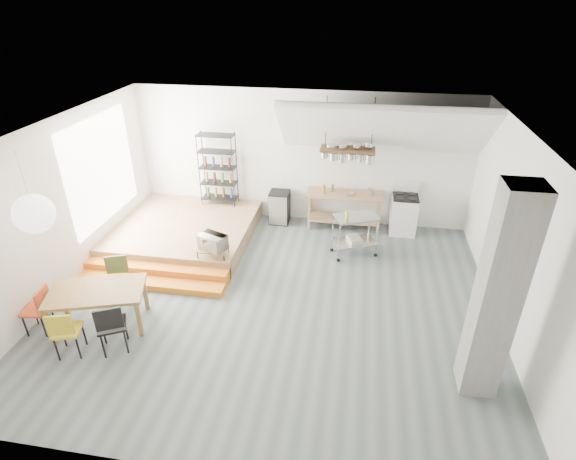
% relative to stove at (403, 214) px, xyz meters
% --- Properties ---
extents(floor, '(8.00, 8.00, 0.00)m').
position_rel_stove_xyz_m(floor, '(-2.50, -3.16, -0.48)').
color(floor, '#505B5D').
rests_on(floor, ground).
extents(wall_back, '(8.00, 0.04, 3.20)m').
position_rel_stove_xyz_m(wall_back, '(-2.50, 0.34, 1.12)').
color(wall_back, silver).
rests_on(wall_back, ground).
extents(wall_left, '(0.04, 7.00, 3.20)m').
position_rel_stove_xyz_m(wall_left, '(-6.50, -3.16, 1.12)').
color(wall_left, silver).
rests_on(wall_left, ground).
extents(wall_right, '(0.04, 7.00, 3.20)m').
position_rel_stove_xyz_m(wall_right, '(1.50, -3.16, 1.12)').
color(wall_right, silver).
rests_on(wall_right, ground).
extents(ceiling, '(8.00, 7.00, 0.02)m').
position_rel_stove_xyz_m(ceiling, '(-2.50, -3.16, 2.72)').
color(ceiling, white).
rests_on(ceiling, wall_back).
extents(slope_ceiling, '(4.40, 1.44, 1.32)m').
position_rel_stove_xyz_m(slope_ceiling, '(-0.70, -0.26, 2.07)').
color(slope_ceiling, white).
rests_on(slope_ceiling, wall_back).
extents(window_pane, '(0.02, 2.50, 2.20)m').
position_rel_stove_xyz_m(window_pane, '(-6.48, -1.66, 1.32)').
color(window_pane, white).
rests_on(window_pane, wall_left).
extents(platform, '(3.00, 3.00, 0.40)m').
position_rel_stove_xyz_m(platform, '(-5.00, -1.16, -0.28)').
color(platform, '#8F6847').
rests_on(platform, ground).
extents(step_lower, '(3.00, 0.35, 0.13)m').
position_rel_stove_xyz_m(step_lower, '(-5.00, -3.11, -0.41)').
color(step_lower, orange).
rests_on(step_lower, ground).
extents(step_upper, '(3.00, 0.35, 0.27)m').
position_rel_stove_xyz_m(step_upper, '(-5.00, -2.76, -0.35)').
color(step_upper, orange).
rests_on(step_upper, ground).
extents(concrete_column, '(0.50, 0.50, 3.20)m').
position_rel_stove_xyz_m(concrete_column, '(0.80, -4.66, 1.12)').
color(concrete_column, slate).
rests_on(concrete_column, ground).
extents(kitchen_counter, '(1.80, 0.60, 0.91)m').
position_rel_stove_xyz_m(kitchen_counter, '(-1.40, -0.01, 0.15)').
color(kitchen_counter, '#8F6847').
rests_on(kitchen_counter, ground).
extents(stove, '(0.60, 0.60, 1.18)m').
position_rel_stove_xyz_m(stove, '(0.00, 0.00, 0.00)').
color(stove, white).
rests_on(stove, ground).
extents(pot_rack, '(1.20, 0.50, 1.43)m').
position_rel_stove_xyz_m(pot_rack, '(-1.37, -0.23, 1.50)').
color(pot_rack, '#3B2617').
rests_on(pot_rack, ceiling).
extents(wire_shelving, '(0.88, 0.38, 1.80)m').
position_rel_stove_xyz_m(wire_shelving, '(-4.50, 0.04, 0.85)').
color(wire_shelving, black).
rests_on(wire_shelving, platform).
extents(microwave_shelf, '(0.60, 0.40, 0.16)m').
position_rel_stove_xyz_m(microwave_shelf, '(-3.90, -2.41, 0.07)').
color(microwave_shelf, '#8F6847').
rests_on(microwave_shelf, platform).
extents(paper_lantern, '(0.60, 0.60, 0.60)m').
position_rel_stove_xyz_m(paper_lantern, '(-5.88, -4.51, 1.72)').
color(paper_lantern, white).
rests_on(paper_lantern, ceiling).
extents(dining_table, '(1.74, 1.30, 0.73)m').
position_rel_stove_xyz_m(dining_table, '(-5.31, -4.33, 0.17)').
color(dining_table, brown).
rests_on(dining_table, ground).
extents(chair_mustard, '(0.50, 0.50, 0.89)m').
position_rel_stove_xyz_m(chair_mustard, '(-5.42, -5.10, 0.05)').
color(chair_mustard, gold).
rests_on(chair_mustard, ground).
extents(chair_black, '(0.58, 0.58, 0.94)m').
position_rel_stove_xyz_m(chair_black, '(-4.76, -4.89, 0.08)').
color(chair_black, black).
rests_on(chair_black, ground).
extents(chair_olive, '(0.53, 0.53, 0.90)m').
position_rel_stove_xyz_m(chair_olive, '(-5.34, -3.60, 0.05)').
color(chair_olive, '#5D6932').
rests_on(chair_olive, ground).
extents(chair_red, '(0.43, 0.43, 0.86)m').
position_rel_stove_xyz_m(chair_red, '(-6.20, -4.62, 0.03)').
color(chair_red, '#C3421B').
rests_on(chair_red, ground).
extents(rolling_cart, '(1.05, 0.83, 0.92)m').
position_rel_stove_xyz_m(rolling_cart, '(-1.10, -1.22, 0.11)').
color(rolling_cart, silver).
rests_on(rolling_cart, ground).
extents(mini_fridge, '(0.47, 0.47, 0.81)m').
position_rel_stove_xyz_m(mini_fridge, '(-2.99, 0.04, -0.08)').
color(mini_fridge, black).
rests_on(mini_fridge, ground).
extents(microwave, '(0.64, 0.55, 0.30)m').
position_rel_stove_xyz_m(microwave, '(-3.90, -2.41, 0.23)').
color(microwave, beige).
rests_on(microwave, microwave_shelf).
extents(bowl, '(0.24, 0.24, 0.05)m').
position_rel_stove_xyz_m(bowl, '(-1.29, -0.06, 0.45)').
color(bowl, silver).
rests_on(bowl, kitchen_counter).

